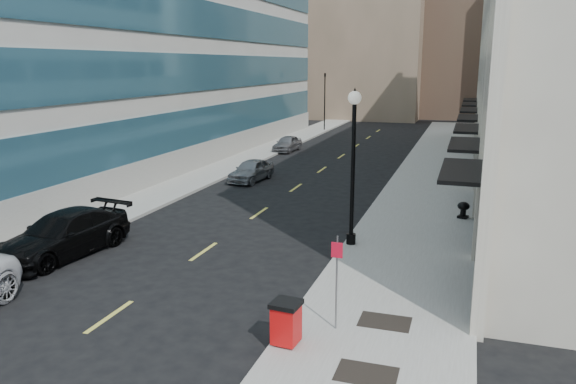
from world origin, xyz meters
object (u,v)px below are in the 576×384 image
Objects in this scene: car_black_pickup at (63,234)px; car_grey_sedan at (287,144)px; car_silver_sedan at (251,170)px; sign_post at (337,270)px; traffic_signal at (325,77)px; urn_planter at (463,208)px; trash_bin at (286,321)px; lamppost at (353,154)px.

car_black_pickup is 27.05m from car_grey_sedan.
sign_post is (9.60, -18.01, 1.13)m from car_silver_sedan.
traffic_signal is 27.56m from car_silver_sedan.
urn_planter is (14.92, -32.42, -5.11)m from traffic_signal.
car_grey_sedan is 32.88m from trash_bin.
sign_post is (11.90, -45.01, -3.91)m from traffic_signal.
trash_bin is 8.96m from lamppost.
car_silver_sedan is (1.60, 15.00, -0.14)m from car_black_pickup.
car_black_pickup reaches higher than urn_planter.
traffic_signal is 6.11× the size of trash_bin.
traffic_signal reaches higher than car_grey_sedan.
car_grey_sedan is 0.63× the size of lamppost.
lamppost reaches higher than car_silver_sedan.
sign_post reaches higher than car_black_pickup.
car_silver_sedan is at bearing 91.14° from car_black_pickup.
lamppost is (8.50, -10.74, 3.05)m from car_silver_sedan.
traffic_signal is 1.76× the size of car_silver_sedan.
traffic_signal is 1.24× the size of car_black_pickup.
car_silver_sedan is at bearing 128.36° from lamppost.
traffic_signal is at bearing 100.42° from car_silver_sedan.
car_silver_sedan is at bearing 156.75° from urn_planter.
urn_planter is (4.12, 5.32, -3.11)m from lamppost.
car_silver_sedan is 21.04m from trash_bin.
car_grey_sedan is 32.10m from sign_post.
car_silver_sedan is 20.44m from sign_post.
lamppost is (-0.10, 8.46, 2.95)m from trash_bin.
car_black_pickup reaches higher than trash_bin.
traffic_signal is 15.80m from car_grey_sedan.
traffic_signal is at bearing 106.79° from sign_post.
car_black_pickup is at bearing -146.04° from urn_planter.
lamppost is 7.60m from sign_post.
urn_planter is at bearing 78.70° from trash_bin.
trash_bin is (10.20, -31.25, 0.12)m from car_grey_sedan.
car_black_pickup is (0.70, -42.00, -4.90)m from traffic_signal.
lamppost is 8.02× the size of urn_planter.
sign_post reaches higher than trash_bin.
car_black_pickup is 0.93× the size of lamppost.
trash_bin is (8.60, -19.20, 0.09)m from car_silver_sedan.
car_grey_sedan is at bearing 97.23° from car_black_pickup.
car_black_pickup is 2.18× the size of sign_post.
traffic_signal reaches higher than car_black_pickup.
traffic_signal reaches higher than trash_bin.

